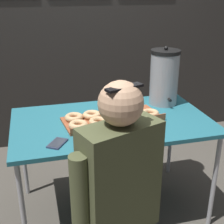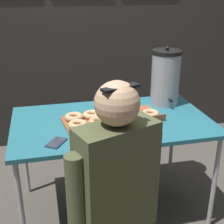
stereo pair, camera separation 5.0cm
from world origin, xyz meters
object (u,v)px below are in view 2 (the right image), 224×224
donut_box (111,117)px  coffee_urn (165,78)px  person_seated (116,201)px  cell_phone (56,143)px

donut_box → coffee_urn: (0.49, 0.23, 0.19)m
donut_box → person_seated: person_seated is taller
coffee_urn → cell_phone: bearing=-151.3°
cell_phone → person_seated: (0.27, -0.40, -0.17)m
coffee_urn → cell_phone: coffee_urn is taller
coffee_urn → person_seated: person_seated is taller
donut_box → cell_phone: bearing=-154.3°
cell_phone → person_seated: size_ratio=0.12×
cell_phone → coffee_urn: bearing=62.3°
coffee_urn → person_seated: bearing=-124.5°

